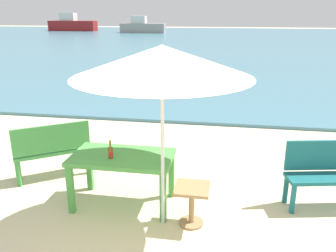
{
  "coord_description": "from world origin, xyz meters",
  "views": [
    {
      "loc": [
        0.73,
        -3.17,
        2.66
      ],
      "look_at": [
        -0.33,
        3.0,
        0.6
      ],
      "focal_mm": 37.5,
      "sensor_mm": 36.0,
      "label": 1
    }
  ],
  "objects_px": {
    "swimmer_person": "(166,83)",
    "bench_teal_center": "(329,170)",
    "beer_bottle_amber": "(111,152)",
    "boat_tanker": "(72,24)",
    "bench_green_left": "(52,147)",
    "boat_cargo_ship": "(142,27)",
    "side_table_wood": "(192,200)",
    "patio_umbrella": "(162,61)",
    "picnic_table_green": "(122,162)"
  },
  "relations": [
    {
      "from": "swimmer_person",
      "to": "bench_teal_center",
      "type": "bearing_deg",
      "value": -63.42
    },
    {
      "from": "beer_bottle_amber",
      "to": "boat_tanker",
      "type": "distance_m",
      "value": 46.59
    },
    {
      "from": "bench_green_left",
      "to": "bench_teal_center",
      "type": "bearing_deg",
      "value": -1.9
    },
    {
      "from": "beer_bottle_amber",
      "to": "bench_teal_center",
      "type": "xyz_separation_m",
      "value": [
        2.97,
        0.6,
        -0.31
      ]
    },
    {
      "from": "bench_teal_center",
      "to": "boat_cargo_ship",
      "type": "distance_m",
      "value": 40.58
    },
    {
      "from": "beer_bottle_amber",
      "to": "side_table_wood",
      "type": "bearing_deg",
      "value": -10.6
    },
    {
      "from": "bench_green_left",
      "to": "boat_cargo_ship",
      "type": "xyz_separation_m",
      "value": [
        -7.91,
        38.58,
        0.26
      ]
    },
    {
      "from": "bench_green_left",
      "to": "side_table_wood",
      "type": "bearing_deg",
      "value": -21.68
    },
    {
      "from": "patio_umbrella",
      "to": "bench_teal_center",
      "type": "distance_m",
      "value": 2.84
    },
    {
      "from": "picnic_table_green",
      "to": "side_table_wood",
      "type": "bearing_deg",
      "value": -18.46
    },
    {
      "from": "beer_bottle_amber",
      "to": "boat_cargo_ship",
      "type": "bearing_deg",
      "value": 103.13
    },
    {
      "from": "patio_umbrella",
      "to": "bench_green_left",
      "type": "xyz_separation_m",
      "value": [
        -2.03,
        1.01,
        -1.58
      ]
    },
    {
      "from": "patio_umbrella",
      "to": "swimmer_person",
      "type": "xyz_separation_m",
      "value": [
        -1.41,
        8.09,
        -1.88
      ]
    },
    {
      "from": "patio_umbrella",
      "to": "boat_tanker",
      "type": "height_order",
      "value": "boat_tanker"
    },
    {
      "from": "picnic_table_green",
      "to": "patio_umbrella",
      "type": "xyz_separation_m",
      "value": [
        0.65,
        -0.39,
        1.47
      ]
    },
    {
      "from": "picnic_table_green",
      "to": "boat_cargo_ship",
      "type": "height_order",
      "value": "boat_cargo_ship"
    },
    {
      "from": "bench_teal_center",
      "to": "swimmer_person",
      "type": "xyz_separation_m",
      "value": [
        -3.61,
        7.22,
        -0.3
      ]
    },
    {
      "from": "beer_bottle_amber",
      "to": "picnic_table_green",
      "type": "bearing_deg",
      "value": 47.12
    },
    {
      "from": "bench_teal_center",
      "to": "boat_cargo_ship",
      "type": "xyz_separation_m",
      "value": [
        -12.14,
        38.72,
        0.26
      ]
    },
    {
      "from": "swimmer_person",
      "to": "side_table_wood",
      "type": "bearing_deg",
      "value": -77.53
    },
    {
      "from": "beer_bottle_amber",
      "to": "patio_umbrella",
      "type": "height_order",
      "value": "patio_umbrella"
    },
    {
      "from": "bench_green_left",
      "to": "boat_tanker",
      "type": "bearing_deg",
      "value": 113.89
    },
    {
      "from": "side_table_wood",
      "to": "bench_green_left",
      "type": "xyz_separation_m",
      "value": [
        -2.4,
        0.95,
        0.19
      ]
    },
    {
      "from": "picnic_table_green",
      "to": "patio_umbrella",
      "type": "distance_m",
      "value": 1.65
    },
    {
      "from": "patio_umbrella",
      "to": "bench_green_left",
      "type": "height_order",
      "value": "patio_umbrella"
    },
    {
      "from": "beer_bottle_amber",
      "to": "swimmer_person",
      "type": "relative_size",
      "value": 0.65
    },
    {
      "from": "swimmer_person",
      "to": "patio_umbrella",
      "type": "bearing_deg",
      "value": -80.12
    },
    {
      "from": "beer_bottle_amber",
      "to": "side_table_wood",
      "type": "distance_m",
      "value": 1.26
    },
    {
      "from": "picnic_table_green",
      "to": "bench_green_left",
      "type": "height_order",
      "value": "bench_green_left"
    },
    {
      "from": "beer_bottle_amber",
      "to": "swimmer_person",
      "type": "distance_m",
      "value": 7.87
    },
    {
      "from": "picnic_table_green",
      "to": "boat_tanker",
      "type": "relative_size",
      "value": 0.22
    },
    {
      "from": "bench_green_left",
      "to": "beer_bottle_amber",
      "type": "bearing_deg",
      "value": -30.38
    },
    {
      "from": "patio_umbrella",
      "to": "boat_cargo_ship",
      "type": "height_order",
      "value": "patio_umbrella"
    },
    {
      "from": "bench_green_left",
      "to": "boat_tanker",
      "type": "relative_size",
      "value": 0.19
    },
    {
      "from": "picnic_table_green",
      "to": "bench_teal_center",
      "type": "distance_m",
      "value": 2.89
    },
    {
      "from": "side_table_wood",
      "to": "swimmer_person",
      "type": "distance_m",
      "value": 8.23
    },
    {
      "from": "swimmer_person",
      "to": "boat_tanker",
      "type": "relative_size",
      "value": 0.06
    },
    {
      "from": "beer_bottle_amber",
      "to": "patio_umbrella",
      "type": "xyz_separation_m",
      "value": [
        0.76,
        -0.27,
        1.26
      ]
    },
    {
      "from": "patio_umbrella",
      "to": "swimmer_person",
      "type": "relative_size",
      "value": 5.61
    },
    {
      "from": "picnic_table_green",
      "to": "beer_bottle_amber",
      "type": "bearing_deg",
      "value": -132.88
    },
    {
      "from": "patio_umbrella",
      "to": "picnic_table_green",
      "type": "bearing_deg",
      "value": 148.72
    },
    {
      "from": "bench_green_left",
      "to": "swimmer_person",
      "type": "xyz_separation_m",
      "value": [
        0.62,
        7.08,
        -0.3
      ]
    },
    {
      "from": "patio_umbrella",
      "to": "boat_cargo_ship",
      "type": "relative_size",
      "value": 0.42
    },
    {
      "from": "bench_teal_center",
      "to": "boat_tanker",
      "type": "xyz_separation_m",
      "value": [
        -22.61,
        41.65,
        0.37
      ]
    },
    {
      "from": "bench_green_left",
      "to": "boat_cargo_ship",
      "type": "relative_size",
      "value": 0.22
    },
    {
      "from": "boat_tanker",
      "to": "patio_umbrella",
      "type": "bearing_deg",
      "value": -64.35
    },
    {
      "from": "bench_green_left",
      "to": "swimmer_person",
      "type": "bearing_deg",
      "value": 85.0
    },
    {
      "from": "bench_teal_center",
      "to": "boat_tanker",
      "type": "height_order",
      "value": "boat_tanker"
    },
    {
      "from": "bench_teal_center",
      "to": "boat_tanker",
      "type": "distance_m",
      "value": 47.39
    },
    {
      "from": "patio_umbrella",
      "to": "side_table_wood",
      "type": "distance_m",
      "value": 1.8
    }
  ]
}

